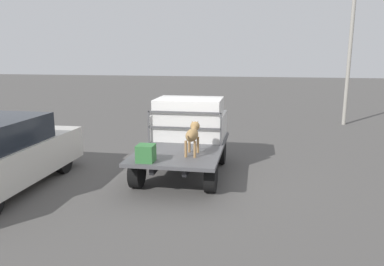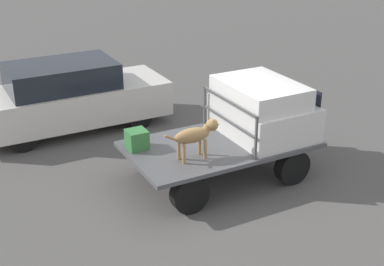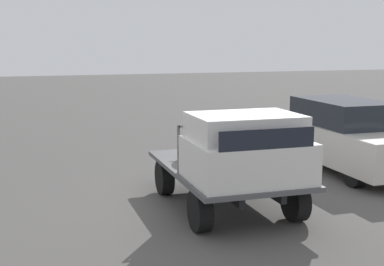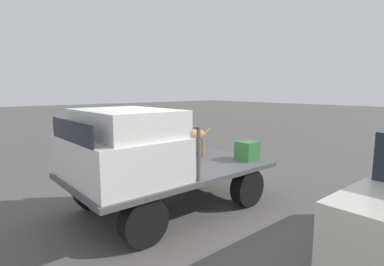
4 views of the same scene
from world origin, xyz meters
The scene contains 6 objects.
ground_plane centered at (0.00, 0.00, 0.00)m, with size 80.00×80.00×0.00m, color #514F4C.
flatbed_truck centered at (0.00, 0.00, 0.56)m, with size 3.62×2.03×0.76m.
truck_cab centered at (0.97, 0.00, 1.27)m, with size 1.52×1.91×1.09m.
truck_headboard centered at (0.18, 0.00, 1.32)m, with size 0.04×1.91×0.84m.
dog centered at (-0.73, -0.38, 1.23)m, with size 1.12×0.27×0.74m.
cargo_crate centered at (-1.53, 0.51, 0.94)m, with size 0.37×0.37×0.37m.
Camera 4 is at (3.17, 4.27, 2.16)m, focal length 28.00 mm.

